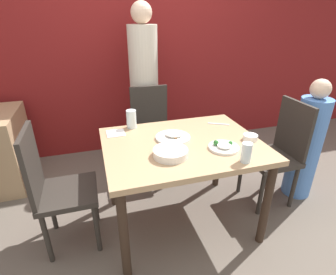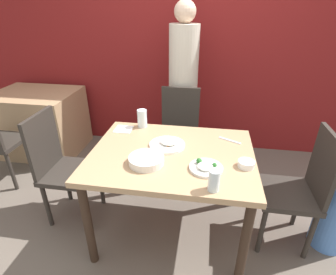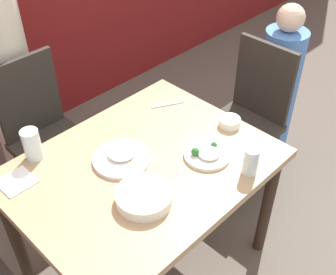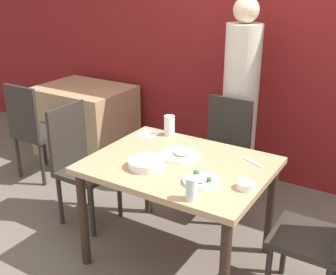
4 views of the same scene
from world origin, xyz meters
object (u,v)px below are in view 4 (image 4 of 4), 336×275
object	(u,v)px
bowl_curry	(146,163)
plate_rice_adult	(180,154)
person_adult	(240,107)
glass_water_tall	(192,189)
chair_adult_spot	(222,152)
chair_child_spot	(322,232)

from	to	relation	value
bowl_curry	plate_rice_adult	bearing A→B (deg)	68.57
person_adult	glass_water_tall	size ratio (longest dim) A/B	13.04
chair_adult_spot	plate_rice_adult	world-z (taller)	chair_adult_spot
person_adult	glass_water_tall	bearing A→B (deg)	-77.21
bowl_curry	person_adult	bearing A→B (deg)	85.52
plate_rice_adult	glass_water_tall	world-z (taller)	glass_water_tall
plate_rice_adult	glass_water_tall	size ratio (longest dim) A/B	2.00
person_adult	bowl_curry	world-z (taller)	person_adult
chair_child_spot	person_adult	distance (m)	1.46
glass_water_tall	plate_rice_adult	bearing A→B (deg)	126.05
plate_rice_adult	person_adult	bearing A→B (deg)	90.02
chair_adult_spot	bowl_curry	size ratio (longest dim) A/B	4.05
chair_child_spot	bowl_curry	xyz separation A→B (m)	(-1.06, -0.21, 0.26)
chair_adult_spot	person_adult	world-z (taller)	person_adult
bowl_curry	plate_rice_adult	distance (m)	0.27
bowl_curry	plate_rice_adult	size ratio (longest dim) A/B	0.89
chair_child_spot	plate_rice_adult	size ratio (longest dim) A/B	3.59
plate_rice_adult	glass_water_tall	distance (m)	0.57
chair_adult_spot	glass_water_tall	world-z (taller)	chair_adult_spot
person_adult	plate_rice_adult	size ratio (longest dim) A/B	6.52
chair_child_spot	plate_rice_adult	bearing A→B (deg)	-92.39
glass_water_tall	person_adult	bearing A→B (deg)	102.79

